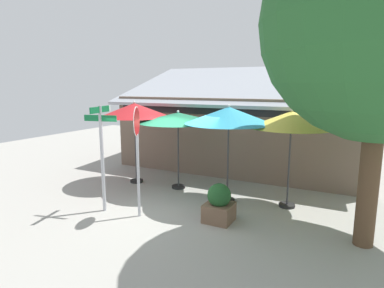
{
  "coord_description": "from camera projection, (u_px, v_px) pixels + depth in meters",
  "views": [
    {
      "loc": [
        4.46,
        -7.29,
        3.33
      ],
      "look_at": [
        0.11,
        1.2,
        1.6
      ],
      "focal_mm": 30.54,
      "sensor_mm": 36.0,
      "label": 1
    }
  ],
  "objects": [
    {
      "name": "cafe_building",
      "position": [
        246.0,
        129.0,
        13.45
      ],
      "size": [
        9.97,
        5.05,
        4.17
      ],
      "color": "#705B4C",
      "rests_on": "ground"
    },
    {
      "name": "ground_plane",
      "position": [
        169.0,
        209.0,
        8.99
      ],
      "size": [
        28.0,
        28.0,
        0.1
      ],
      "primitive_type": "cube",
      "color": "#9E9B93"
    },
    {
      "name": "patio_umbrella_teal_right",
      "position": [
        229.0,
        116.0,
        9.02
      ],
      "size": [
        2.46,
        2.46,
        2.81
      ],
      "color": "black",
      "rests_on": "ground"
    },
    {
      "name": "sidewalk_planter",
      "position": [
        219.0,
        204.0,
        8.02
      ],
      "size": [
        0.68,
        0.68,
        0.96
      ],
      "color": "brown",
      "rests_on": "ground"
    },
    {
      "name": "patio_umbrella_forest_green_center",
      "position": [
        178.0,
        118.0,
        10.3
      ],
      "size": [
        2.59,
        2.59,
        2.54
      ],
      "color": "black",
      "rests_on": "ground"
    },
    {
      "name": "patio_umbrella_mustard_far_right",
      "position": [
        291.0,
        120.0,
        8.63
      ],
      "size": [
        2.21,
        2.21,
        2.72
      ],
      "color": "black",
      "rests_on": "ground"
    },
    {
      "name": "stop_sign",
      "position": [
        137.0,
        142.0,
        8.07
      ],
      "size": [
        0.33,
        0.67,
        2.82
      ],
      "color": "#A8AAB2",
      "rests_on": "ground"
    },
    {
      "name": "street_sign_post",
      "position": [
        102.0,
        147.0,
        8.48
      ],
      "size": [
        0.9,
        0.96,
        2.81
      ],
      "color": "#A8AAB2",
      "rests_on": "ground"
    },
    {
      "name": "patio_umbrella_crimson_left",
      "position": [
        134.0,
        110.0,
        10.92
      ],
      "size": [
        2.37,
        2.37,
        2.81
      ],
      "color": "black",
      "rests_on": "ground"
    }
  ]
}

